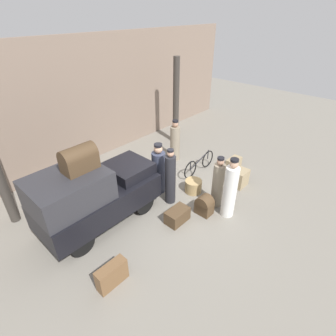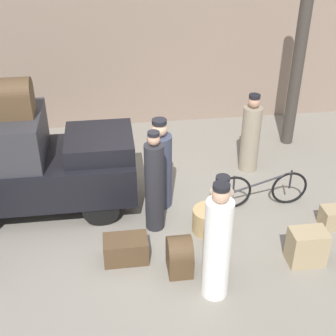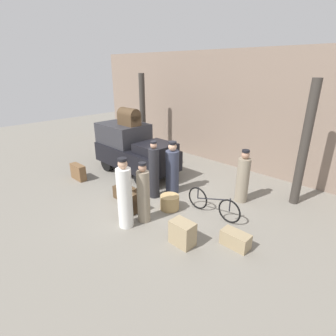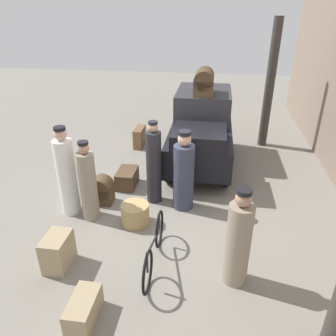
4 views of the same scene
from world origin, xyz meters
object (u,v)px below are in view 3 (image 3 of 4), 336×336
porter_with_bicycle (143,195)px  trunk_on_truck_roof (129,117)px  wicker_basket (170,202)px  porter_carrying_trunk (243,178)px  porter_standing_middle (125,196)px  suitcase_black_upright (131,203)px  conductor_in_dark_uniform (154,172)px  porter_lifting_near_truck (172,170)px  truck (133,148)px  bicycle (213,204)px  trunk_large_brown (78,172)px  trunk_umber_medium (182,233)px  suitcase_tan_flat (235,239)px  trunk_wicker_pale (125,193)px

porter_with_bicycle → trunk_on_truck_roof: (-3.10, 2.03, 1.37)m
wicker_basket → porter_carrying_trunk: size_ratio=0.33×
porter_standing_middle → suitcase_black_upright: 0.88m
conductor_in_dark_uniform → porter_lifting_near_truck: bearing=75.8°
truck → trunk_on_truck_roof: size_ratio=4.00×
bicycle → porter_standing_middle: bearing=-123.1°
bicycle → trunk_on_truck_roof: 4.64m
porter_standing_middle → conductor_in_dark_uniform: 1.77m
trunk_large_brown → trunk_umber_medium: trunk_umber_medium is taller
suitcase_black_upright → suitcase_tan_flat: bearing=13.9°
conductor_in_dark_uniform → trunk_large_brown: 3.21m
porter_lifting_near_truck → conductor_in_dark_uniform: 0.67m
porter_with_bicycle → trunk_wicker_pale: (-1.37, 0.39, -0.56)m
trunk_umber_medium → suitcase_black_upright: 1.97m
bicycle → porter_lifting_near_truck: bearing=170.9°
wicker_basket → suitcase_tan_flat: bearing=-4.5°
porter_carrying_trunk → conductor_in_dark_uniform: bearing=-141.9°
conductor_in_dark_uniform → suitcase_black_upright: bearing=-77.4°
porter_carrying_trunk → suitcase_black_upright: bearing=-123.9°
trunk_on_truck_roof → truck: bearing=0.0°
wicker_basket → trunk_large_brown: 3.96m
wicker_basket → porter_lifting_near_truck: bearing=129.7°
suitcase_black_upright → trunk_umber_medium: bearing=-2.1°
porter_with_bicycle → conductor_in_dark_uniform: 1.41m
trunk_large_brown → suitcase_tan_flat: size_ratio=1.09×
truck → porter_with_bicycle: bearing=-34.7°
truck → conductor_in_dark_uniform: bearing=-22.8°
porter_with_bicycle → bicycle: bearing=52.5°
bicycle → trunk_on_truck_roof: (-4.25, 0.52, 1.79)m
suitcase_black_upright → conductor_in_dark_uniform: bearing=102.6°
porter_lifting_near_truck → porter_carrying_trunk: bearing=27.4°
porter_lifting_near_truck → trunk_large_brown: (-3.16, -1.66, -0.49)m
porter_standing_middle → trunk_wicker_pale: size_ratio=2.71×
porter_carrying_trunk → suitcase_black_upright: size_ratio=2.68×
trunk_large_brown → wicker_basket: bearing=11.4°
porter_carrying_trunk → conductor_in_dark_uniform: 2.69m
suitcase_tan_flat → suitcase_black_upright: bearing=-166.1°
trunk_umber_medium → truck: bearing=154.5°
truck → suitcase_tan_flat: 5.46m
conductor_in_dark_uniform → trunk_wicker_pale: conductor_in_dark_uniform is taller
truck → suitcase_black_upright: size_ratio=5.43×
truck → trunk_large_brown: size_ratio=4.68×
porter_carrying_trunk → porter_standing_middle: bearing=-113.6°
suitcase_tan_flat → suitcase_black_upright: suitcase_black_upright is taller
porter_carrying_trunk → trunk_wicker_pale: bearing=-137.7°
porter_with_bicycle → conductor_in_dark_uniform: conductor_in_dark_uniform is taller
conductor_in_dark_uniform → trunk_on_truck_roof: 2.76m
trunk_umber_medium → bicycle: bearing=99.0°
wicker_basket → suitcase_black_upright: suitcase_black_upright is taller
truck → porter_lifting_near_truck: (2.26, -0.23, -0.19)m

